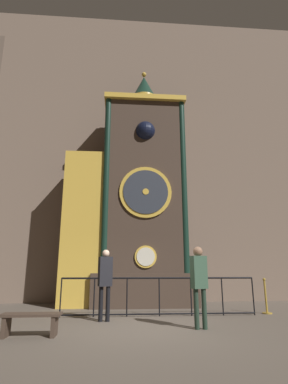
{
  "coord_description": "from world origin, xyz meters",
  "views": [
    {
      "loc": [
        -0.55,
        -7.23,
        1.35
      ],
      "look_at": [
        0.34,
        3.99,
        4.17
      ],
      "focal_mm": 28.0,
      "sensor_mm": 36.0,
      "label": 1
    }
  ],
  "objects_px": {
    "stanchion_post": "(266,302)",
    "visitor_bench": "(31,320)",
    "visitor_near": "(105,278)",
    "visitor_far": "(199,278)",
    "clock_tower": "(132,200)"
  },
  "relations": [
    {
      "from": "stanchion_post",
      "to": "visitor_near",
      "type": "bearing_deg",
      "value": -168.76
    },
    {
      "from": "visitor_near",
      "to": "visitor_far",
      "type": "relative_size",
      "value": 0.99
    },
    {
      "from": "visitor_near",
      "to": "clock_tower",
      "type": "bearing_deg",
      "value": 57.71
    },
    {
      "from": "visitor_near",
      "to": "stanchion_post",
      "type": "xyz_separation_m",
      "value": [
        4.77,
        0.95,
        -0.74
      ]
    },
    {
      "from": "clock_tower",
      "to": "visitor_far",
      "type": "xyz_separation_m",
      "value": [
        1.39,
        -4.14,
        -2.74
      ]
    },
    {
      "from": "clock_tower",
      "to": "visitor_bench",
      "type": "xyz_separation_m",
      "value": [
        -2.2,
        -4.6,
        -3.53
      ]
    },
    {
      "from": "stanchion_post",
      "to": "visitor_bench",
      "type": "height_order",
      "value": "stanchion_post"
    },
    {
      "from": "visitor_bench",
      "to": "stanchion_post",
      "type": "bearing_deg",
      "value": 22.55
    },
    {
      "from": "visitor_far",
      "to": "stanchion_post",
      "type": "distance_m",
      "value": 3.4
    },
    {
      "from": "clock_tower",
      "to": "stanchion_post",
      "type": "height_order",
      "value": "clock_tower"
    },
    {
      "from": "visitor_far",
      "to": "stanchion_post",
      "type": "bearing_deg",
      "value": 25.18
    },
    {
      "from": "stanchion_post",
      "to": "visitor_bench",
      "type": "bearing_deg",
      "value": -157.45
    },
    {
      "from": "stanchion_post",
      "to": "visitor_bench",
      "type": "distance_m",
      "value": 6.66
    },
    {
      "from": "clock_tower",
      "to": "visitor_near",
      "type": "relative_size",
      "value": 5.29
    },
    {
      "from": "visitor_far",
      "to": "visitor_bench",
      "type": "bearing_deg",
      "value": 173.1
    }
  ]
}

